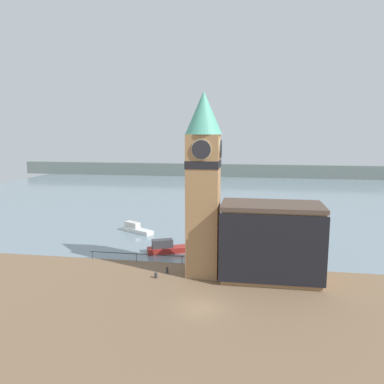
# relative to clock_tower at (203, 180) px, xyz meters

# --- Properties ---
(ground_plane) EXTENTS (160.00, 160.00, 0.00)m
(ground_plane) POSITION_rel_clock_tower_xyz_m (1.01, -9.02, -11.63)
(ground_plane) COLOR brown
(water) EXTENTS (160.00, 120.00, 0.00)m
(water) POSITION_rel_clock_tower_xyz_m (1.01, 63.20, -11.63)
(water) COLOR gray
(water) RESTS_ON ground_plane
(far_shoreline) EXTENTS (180.00, 3.00, 5.00)m
(far_shoreline) POSITION_rel_clock_tower_xyz_m (1.01, 103.20, -9.13)
(far_shoreline) COLOR slate
(far_shoreline) RESTS_ON water
(pier_railing) EXTENTS (13.10, 0.08, 1.09)m
(pier_railing) POSITION_rel_clock_tower_xyz_m (-9.44, 2.95, -10.66)
(pier_railing) COLOR #232328
(pier_railing) RESTS_ON ground_plane
(clock_tower) EXTENTS (4.33, 4.33, 21.90)m
(clock_tower) POSITION_rel_clock_tower_xyz_m (0.00, 0.00, 0.00)
(clock_tower) COLOR #9E754C
(clock_tower) RESTS_ON ground_plane
(pier_building) EXTENTS (11.73, 6.50, 9.04)m
(pier_building) POSITION_rel_clock_tower_xyz_m (8.04, -0.23, -7.09)
(pier_building) COLOR #9E754C
(pier_building) RESTS_ON ground_plane
(boat_near) EXTENTS (6.87, 4.31, 1.99)m
(boat_near) POSITION_rel_clock_tower_xyz_m (-6.05, 7.32, -10.91)
(boat_near) COLOR maroon
(boat_near) RESTS_ON water
(boat_far) EXTENTS (6.44, 4.64, 1.67)m
(boat_far) POSITION_rel_clock_tower_xyz_m (-14.17, 17.46, -11.03)
(boat_far) COLOR silver
(boat_far) RESTS_ON water
(mooring_bollard_near) EXTENTS (0.37, 0.37, 0.71)m
(mooring_bollard_near) POSITION_rel_clock_tower_xyz_m (-5.37, -2.26, -11.25)
(mooring_bollard_near) COLOR #2D2D33
(mooring_bollard_near) RESTS_ON ground_plane
(mooring_bollard_far) EXTENTS (0.30, 0.30, 0.81)m
(mooring_bollard_far) POSITION_rel_clock_tower_xyz_m (-4.39, -0.56, -11.19)
(mooring_bollard_far) COLOR #2D2D33
(mooring_bollard_far) RESTS_ON ground_plane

